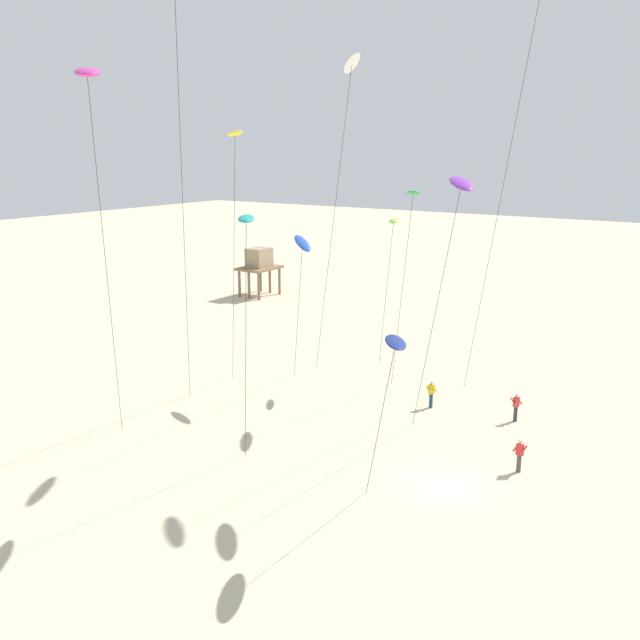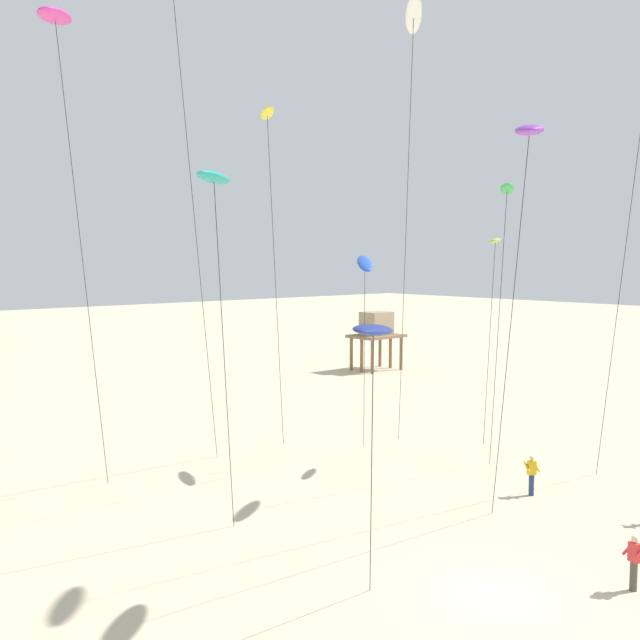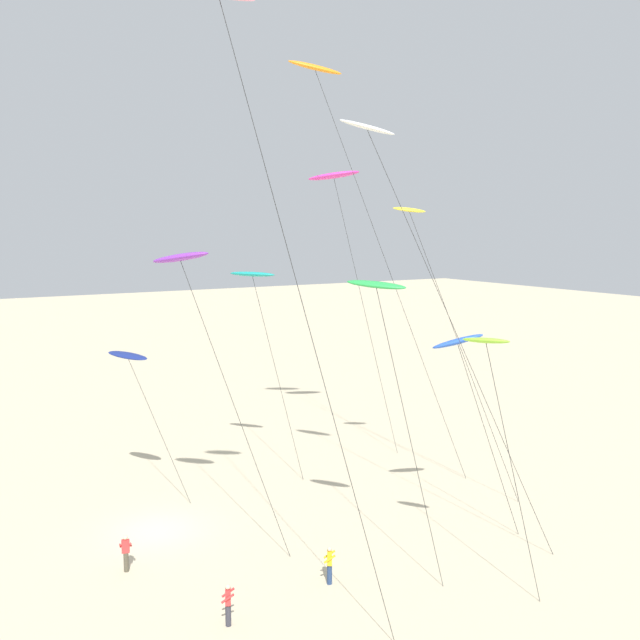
% 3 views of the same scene
% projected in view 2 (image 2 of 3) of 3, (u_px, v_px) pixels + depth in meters
% --- Properties ---
extents(ground_plane, '(260.00, 260.00, 0.00)m').
position_uv_depth(ground_plane, '(496.00, 596.00, 22.23)').
color(ground_plane, beige).
extents(kite_blue, '(3.27, 3.54, 10.11)m').
position_uv_depth(kite_blue, '(365.00, 265.00, 35.99)').
color(kite_blue, blue).
rests_on(kite_blue, ground).
extents(kite_yellow, '(5.03, 5.48, 16.30)m').
position_uv_depth(kite_yellow, '(268.00, 124.00, 32.94)').
color(kite_yellow, yellow).
rests_on(kite_yellow, ground).
extents(kite_magenta, '(4.47, 4.93, 18.94)m').
position_uv_depth(kite_magenta, '(55.00, 18.00, 27.23)').
color(kite_magenta, '#D8339E').
rests_on(kite_magenta, ground).
extents(kite_lime, '(2.66, 2.54, 10.84)m').
position_uv_depth(kite_lime, '(495.00, 244.00, 36.90)').
color(kite_lime, '#8CD833').
rests_on(kite_lime, ground).
extents(kite_white, '(7.38, 7.61, 20.12)m').
position_uv_depth(kite_white, '(413.00, 24.00, 30.95)').
color(kite_white, white).
rests_on(kite_white, ground).
extents(kite_navy, '(3.82, 3.60, 8.39)m').
position_uv_depth(kite_navy, '(373.00, 331.00, 18.44)').
color(kite_navy, navy).
rests_on(kite_navy, ground).
extents(kite_purple, '(5.02, 4.92, 14.13)m').
position_uv_depth(kite_purple, '(529.00, 133.00, 23.18)').
color(kite_purple, purple).
rests_on(kite_purple, ground).
extents(kite_green, '(3.27, 3.20, 13.03)m').
position_uv_depth(kite_green, '(507.00, 192.00, 32.31)').
color(kite_green, green).
rests_on(kite_green, ground).
extents(kite_teal, '(3.46, 3.44, 12.56)m').
position_uv_depth(kite_teal, '(214.00, 180.00, 23.90)').
color(kite_teal, teal).
rests_on(kite_teal, ground).
extents(kite_flyer_middle, '(0.71, 0.70, 1.67)m').
position_uv_depth(kite_flyer_middle, '(532.00, 474.00, 31.49)').
color(kite_flyer_middle, navy).
rests_on(kite_flyer_middle, ground).
extents(kite_flyer_furthest, '(0.64, 0.66, 1.67)m').
position_uv_depth(kite_flyer_furthest, '(634.00, 561.00, 22.50)').
color(kite_flyer_furthest, '#4C4738').
rests_on(kite_flyer_furthest, ground).
extents(stilt_house, '(4.43, 3.23, 5.09)m').
position_uv_depth(stilt_house, '(376.00, 329.00, 66.08)').
color(stilt_house, '#846647').
rests_on(stilt_house, ground).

